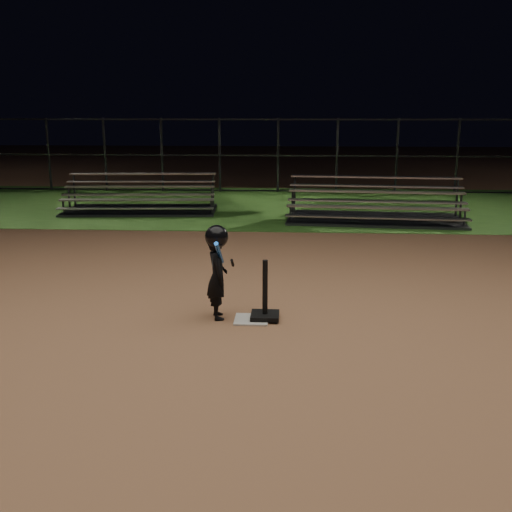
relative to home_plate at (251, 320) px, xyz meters
The scene contains 8 objects.
ground 0.01m from the home_plate, ahead, with size 80.00×80.00×0.00m, color #996645.
grass_strip 10.00m from the home_plate, 90.00° to the left, with size 60.00×8.00×0.01m, color #2C591C.
home_plate is the anchor object (origin of this frame).
batting_tee 0.25m from the home_plate, 16.38° to the left, with size 0.38×0.38×0.80m.
child_batter 0.82m from the home_plate, behind, with size 0.42×0.67×1.29m.
bleacher_left 9.42m from the home_plate, 113.09° to the left, with size 4.28×2.33×1.01m.
bleacher_right 8.06m from the home_plate, 71.02° to the left, with size 4.55×2.49×1.07m.
backstop_fence 13.06m from the home_plate, 90.00° to the left, with size 20.08×0.08×2.50m.
Camera 1 is at (0.54, -7.60, 2.76)m, focal length 42.00 mm.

